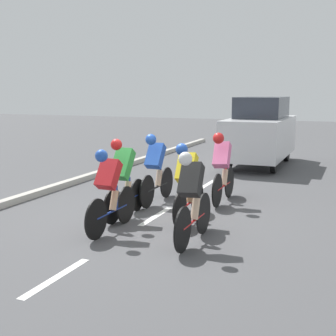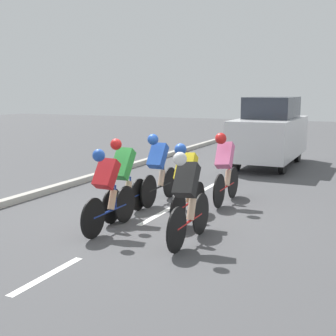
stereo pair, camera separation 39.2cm
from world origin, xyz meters
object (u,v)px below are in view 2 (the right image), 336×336
Objects in this scene: cyclist_red at (107,188)px; cyclist_black at (187,196)px; cyclist_pink at (225,166)px; cyclist_yellow at (187,180)px; cyclist_green at (123,176)px; cyclist_blue at (158,167)px; support_car at (270,132)px.

cyclist_red is 1.01× the size of cyclist_black.
cyclist_pink is at bearing -113.70° from cyclist_red.
cyclist_green is at bearing 11.09° from cyclist_yellow.
cyclist_blue is 1.07× the size of cyclist_yellow.
cyclist_red is at bearing 102.25° from cyclist_green.
cyclist_green is at bearing -28.89° from cyclist_black.
cyclist_blue is 1.01× the size of cyclist_red.
cyclist_green reaches higher than cyclist_yellow.
cyclist_pink reaches higher than cyclist_blue.
cyclist_red is at bearing -2.51° from cyclist_black.
cyclist_black reaches higher than cyclist_yellow.
cyclist_yellow is 0.39× the size of support_car.
support_car is at bearing -87.20° from cyclist_pink.
cyclist_black reaches higher than cyclist_red.
support_car reaches higher than cyclist_yellow.
cyclist_black is at bearing 93.89° from support_car.
support_car is (0.56, -8.18, 0.32)m from cyclist_black.
cyclist_green is at bearing 81.28° from support_car.
support_car reaches higher than cyclist_blue.
cyclist_blue is 6.06m from support_car.
cyclist_red is 0.42× the size of support_car.
cyclist_pink is 0.41× the size of support_car.
cyclist_pink reaches higher than cyclist_green.
cyclist_yellow is (0.20, 1.63, -0.03)m from cyclist_pink.
cyclist_pink is at bearing -96.96° from cyclist_yellow.
cyclist_black is 1.02× the size of cyclist_green.
cyclist_pink is 5.41m from support_car.
cyclist_black is (-1.58, 2.22, -0.02)m from cyclist_blue.
cyclist_red is 8.17m from support_car.
cyclist_blue is at bearing 23.63° from cyclist_pink.
cyclist_blue is 0.42× the size of support_car.
cyclist_red is at bearing 66.30° from cyclist_pink.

